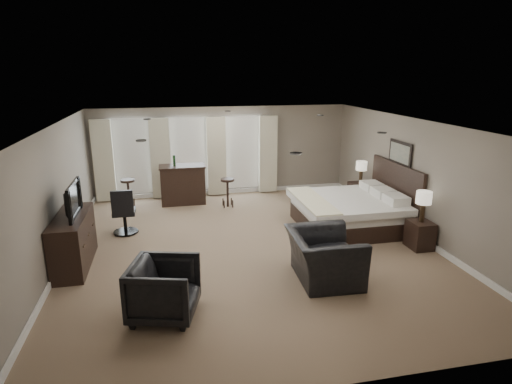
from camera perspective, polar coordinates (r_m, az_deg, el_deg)
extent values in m
cube|color=#76604B|center=(9.11, -0.71, -7.42)|extent=(7.60, 8.60, 0.04)
cube|color=silver|center=(8.42, -0.77, 9.04)|extent=(7.60, 8.60, 0.04)
cube|color=slate|center=(12.77, -4.52, 5.47)|extent=(7.50, 0.04, 2.60)
cube|color=slate|center=(4.86, 9.43, -12.71)|extent=(7.50, 0.04, 2.60)
cube|color=slate|center=(8.78, -25.51, -0.93)|extent=(0.04, 8.50, 2.60)
cube|color=slate|center=(10.08, 20.66, 1.64)|extent=(0.04, 8.50, 2.60)
cube|color=silver|center=(12.65, -16.26, 4.55)|extent=(1.15, 0.04, 2.05)
cube|color=silver|center=(12.63, -8.99, 4.97)|extent=(1.15, 0.04, 2.05)
cube|color=silver|center=(12.81, -1.80, 5.31)|extent=(1.15, 0.04, 2.05)
cube|color=#BFB99E|center=(12.62, -19.67, 3.90)|extent=(0.55, 0.12, 2.30)
cube|color=#BFB99E|center=(12.51, -12.61, 4.35)|extent=(0.55, 0.12, 2.30)
cube|color=#BFB99E|center=(12.59, -5.30, 4.74)|extent=(0.55, 0.12, 2.30)
cube|color=#BFB99E|center=(12.86, 1.60, 5.04)|extent=(0.55, 0.12, 2.30)
cube|color=silver|center=(10.26, 12.74, -0.64)|extent=(2.36, 2.26, 1.50)
cube|color=black|center=(9.63, 21.00, -5.34)|extent=(0.44, 0.53, 0.58)
cube|color=black|center=(12.01, 13.63, -0.39)|extent=(0.49, 0.60, 0.65)
cube|color=beige|center=(9.44, 21.37, -1.84)|extent=(0.32, 0.32, 0.65)
cube|color=beige|center=(11.85, 13.83, 2.55)|extent=(0.30, 0.30, 0.61)
cube|color=slate|center=(10.55, 18.63, 4.94)|extent=(0.04, 0.96, 0.56)
cube|color=black|center=(8.83, -23.18, -6.03)|extent=(0.56, 1.73, 1.00)
imported|color=black|center=(8.65, -23.59, -2.50)|extent=(0.63, 1.09, 0.14)
imported|color=black|center=(7.68, 9.09, -7.49)|extent=(0.93, 1.38, 1.17)
imported|color=black|center=(6.70, -12.14, -12.26)|extent=(1.11, 1.15, 0.98)
cube|color=black|center=(12.08, -9.73, 1.02)|extent=(1.25, 0.65, 1.09)
cube|color=black|center=(12.08, -16.62, -0.19)|extent=(0.44, 0.44, 0.79)
cube|color=black|center=(11.68, -3.80, -0.09)|extent=(0.46, 0.46, 0.79)
cube|color=black|center=(10.15, -17.19, -2.40)|extent=(0.55, 0.55, 1.08)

